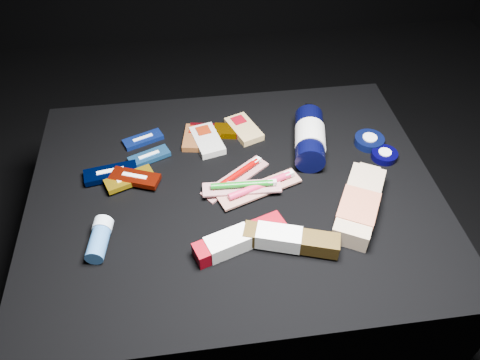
{
  "coord_description": "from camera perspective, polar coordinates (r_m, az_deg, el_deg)",
  "views": [
    {
      "loc": [
        -0.09,
        -0.77,
        1.22
      ],
      "look_at": [
        0.01,
        0.01,
        0.42
      ],
      "focal_mm": 35.0,
      "sensor_mm": 36.0,
      "label": 1
    }
  ],
  "objects": [
    {
      "name": "clif_bar_2",
      "position": [
        1.28,
        0.37,
        6.36
      ],
      "size": [
        0.1,
        0.13,
        0.02
      ],
      "rotation": [
        0.0,
        0.0,
        0.36
      ],
      "color": "tan",
      "rests_on": "cloth_table"
    },
    {
      "name": "bodywash_bottle",
      "position": [
        1.09,
        14.3,
        -3.09
      ],
      "size": [
        0.18,
        0.24,
        0.05
      ],
      "rotation": [
        0.0,
        0.0,
        -0.51
      ],
      "color": "tan",
      "rests_on": "cloth_table"
    },
    {
      "name": "toothbrush_pack_1",
      "position": [
        1.11,
        2.56,
        -0.85
      ],
      "size": [
        0.21,
        0.12,
        0.02
      ],
      "rotation": [
        0.0,
        0.0,
        0.35
      ],
      "color": "#B3ACA6",
      "rests_on": "cloth_table"
    },
    {
      "name": "ground",
      "position": [
        1.44,
        -0.55,
        -12.16
      ],
      "size": [
        3.0,
        3.0,
        0.0
      ],
      "primitive_type": "plane",
      "color": "black",
      "rests_on": "ground"
    },
    {
      "name": "cloth_table",
      "position": [
        1.28,
        -0.61,
        -7.33
      ],
      "size": [
        0.98,
        0.78,
        0.4
      ],
      "primitive_type": "cube",
      "color": "black",
      "rests_on": "ground"
    },
    {
      "name": "cream_tin_upper",
      "position": [
        1.29,
        15.47,
        4.63
      ],
      "size": [
        0.08,
        0.08,
        0.02
      ],
      "rotation": [
        0.0,
        0.0,
        -0.0
      ],
      "color": "black",
      "rests_on": "cloth_table"
    },
    {
      "name": "lotion_bottle",
      "position": [
        1.22,
        8.49,
        5.13
      ],
      "size": [
        0.11,
        0.25,
        0.08
      ],
      "rotation": [
        0.0,
        0.0,
        -0.22
      ],
      "color": "black",
      "rests_on": "cloth_table"
    },
    {
      "name": "clif_bar_0",
      "position": [
        1.26,
        -5.59,
        5.28
      ],
      "size": [
        0.07,
        0.11,
        0.02
      ],
      "rotation": [
        0.0,
        0.0,
        -0.17
      ],
      "color": "#5F3317",
      "rests_on": "cloth_table"
    },
    {
      "name": "toothpaste_carton_green",
      "position": [
        1.0,
        5.71,
        -7.17
      ],
      "size": [
        0.21,
        0.1,
        0.04
      ],
      "rotation": [
        0.0,
        0.0,
        -0.31
      ],
      "color": "#39290D",
      "rests_on": "cloth_table"
    },
    {
      "name": "luna_bar_2",
      "position": [
        1.19,
        -15.46,
        0.83
      ],
      "size": [
        0.13,
        0.07,
        0.02
      ],
      "rotation": [
        0.0,
        0.0,
        0.16
      ],
      "color": "black",
      "rests_on": "cloth_table"
    },
    {
      "name": "luna_bar_0",
      "position": [
        1.28,
        -11.73,
        4.86
      ],
      "size": [
        0.11,
        0.08,
        0.01
      ],
      "rotation": [
        0.0,
        0.0,
        0.38
      ],
      "color": "navy",
      "rests_on": "cloth_table"
    },
    {
      "name": "deodorant_stick",
      "position": [
        1.05,
        -16.76,
        -6.86
      ],
      "size": [
        0.06,
        0.11,
        0.04
      ],
      "rotation": [
        0.0,
        0.0,
        -0.14
      ],
      "color": "#2F619E",
      "rests_on": "cloth_table"
    },
    {
      "name": "luna_bar_1",
      "position": [
        1.22,
        -11.0,
        2.82
      ],
      "size": [
        0.11,
        0.08,
        0.01
      ],
      "rotation": [
        0.0,
        0.0,
        0.4
      ],
      "color": "#225E9F",
      "rests_on": "cloth_table"
    },
    {
      "name": "cream_tin_lower",
      "position": [
        1.26,
        17.19,
        2.93
      ],
      "size": [
        0.07,
        0.07,
        0.02
      ],
      "rotation": [
        0.0,
        0.0,
        0.25
      ],
      "color": "black",
      "rests_on": "cloth_table"
    },
    {
      "name": "luna_bar_4",
      "position": [
        1.16,
        -12.68,
        0.26
      ],
      "size": [
        0.13,
        0.09,
        0.02
      ],
      "rotation": [
        0.0,
        0.0,
        -0.38
      ],
      "color": "maroon",
      "rests_on": "cloth_table"
    },
    {
      "name": "toothbrush_pack_2",
      "position": [
        1.1,
        0.37,
        -0.77
      ],
      "size": [
        0.19,
        0.05,
        0.02
      ],
      "rotation": [
        0.0,
        0.0,
        -0.05
      ],
      "color": "beige",
      "rests_on": "cloth_table"
    },
    {
      "name": "luna_bar_3",
      "position": [
        1.16,
        -13.32,
        0.11
      ],
      "size": [
        0.12,
        0.08,
        0.02
      ],
      "rotation": [
        0.0,
        0.0,
        0.37
      ],
      "color": "#C69811",
      "rests_on": "cloth_table"
    },
    {
      "name": "clif_bar_1",
      "position": [
        1.25,
        -4.09,
        4.98
      ],
      "size": [
        0.09,
        0.13,
        0.02
      ],
      "rotation": [
        0.0,
        0.0,
        0.24
      ],
      "color": "#AAA9A2",
      "rests_on": "cloth_table"
    },
    {
      "name": "toothpaste_carton_red",
      "position": [
        1.0,
        -0.49,
        -7.39
      ],
      "size": [
        0.21,
        0.11,
        0.04
      ],
      "rotation": [
        0.0,
        0.0,
        0.33
      ],
      "color": "maroon",
      "rests_on": "cloth_table"
    },
    {
      "name": "power_bar",
      "position": [
        1.28,
        -2.52,
        6.0
      ],
      "size": [
        0.15,
        0.07,
        0.02
      ],
      "rotation": [
        0.0,
        0.0,
        -0.19
      ],
      "color": "maroon",
      "rests_on": "cloth_table"
    },
    {
      "name": "toothbrush_pack_0",
      "position": [
        1.15,
        -0.47,
        0.4
      ],
      "size": [
        0.18,
        0.15,
        0.02
      ],
      "rotation": [
        0.0,
        0.0,
        0.64
      ],
      "color": "#ACA49F",
      "rests_on": "cloth_table"
    }
  ]
}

